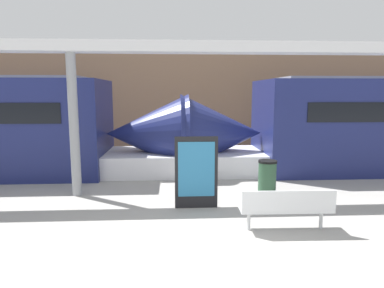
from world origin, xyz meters
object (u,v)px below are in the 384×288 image
trash_bin (267,176)px  poster_board (196,172)px  support_column_near (74,126)px  bench_near (287,207)px

trash_bin → poster_board: size_ratio=0.51×
poster_board → support_column_near: size_ratio=0.46×
poster_board → support_column_near: 3.44m
bench_near → poster_board: bearing=139.5°
bench_near → poster_board: size_ratio=1.07×
trash_bin → poster_board: bearing=-149.1°
bench_near → trash_bin: (0.36, 2.69, -0.06)m
bench_near → support_column_near: (-4.73, 2.67, 1.34)m
bench_near → trash_bin: 2.71m
trash_bin → support_column_near: 5.28m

